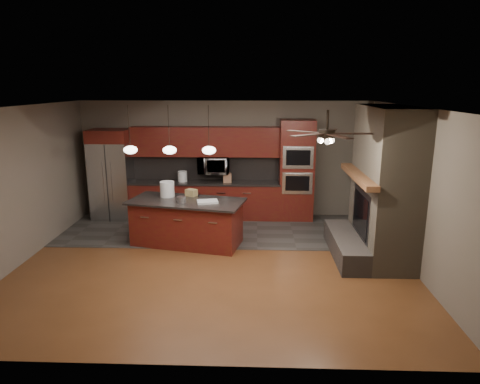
{
  "coord_description": "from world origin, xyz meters",
  "views": [
    {
      "loc": [
        0.74,
        -7.29,
        3.16
      ],
      "look_at": [
        0.44,
        0.6,
        1.18
      ],
      "focal_mm": 32.0,
      "sensor_mm": 36.0,
      "label": 1
    }
  ],
  "objects_px": {
    "microwave": "(214,165)",
    "counter_box": "(227,178)",
    "counter_bucket": "(182,176)",
    "white_bucket": "(167,189)",
    "oven_tower": "(296,170)",
    "paint_can": "(181,200)",
    "kitchen_island": "(187,222)",
    "refrigerator": "(112,175)",
    "paint_tray": "(208,202)",
    "cardboard_box": "(191,193)"
  },
  "relations": [
    {
      "from": "microwave",
      "to": "counter_box",
      "type": "relative_size",
      "value": 3.41
    },
    {
      "from": "paint_tray",
      "to": "microwave",
      "type": "bearing_deg",
      "value": 80.02
    },
    {
      "from": "white_bucket",
      "to": "paint_can",
      "type": "xyz_separation_m",
      "value": [
        0.37,
        -0.45,
        -0.1
      ]
    },
    {
      "from": "oven_tower",
      "to": "counter_box",
      "type": "relative_size",
      "value": 11.11
    },
    {
      "from": "counter_box",
      "to": "paint_can",
      "type": "bearing_deg",
      "value": -115.89
    },
    {
      "from": "paint_tray",
      "to": "counter_box",
      "type": "bearing_deg",
      "value": 70.05
    },
    {
      "from": "microwave",
      "to": "refrigerator",
      "type": "distance_m",
      "value": 2.45
    },
    {
      "from": "paint_tray",
      "to": "oven_tower",
      "type": "bearing_deg",
      "value": 33.51
    },
    {
      "from": "paint_tray",
      "to": "counter_box",
      "type": "relative_size",
      "value": 1.85
    },
    {
      "from": "white_bucket",
      "to": "counter_bucket",
      "type": "relative_size",
      "value": 1.26
    },
    {
      "from": "white_bucket",
      "to": "refrigerator",
      "type": "bearing_deg",
      "value": 138.8
    },
    {
      "from": "paint_tray",
      "to": "paint_can",
      "type": "bearing_deg",
      "value": 169.28
    },
    {
      "from": "microwave",
      "to": "refrigerator",
      "type": "xyz_separation_m",
      "value": [
        -2.44,
        -0.13,
        -0.23
      ]
    },
    {
      "from": "kitchen_island",
      "to": "counter_bucket",
      "type": "bearing_deg",
      "value": 113.95
    },
    {
      "from": "refrigerator",
      "to": "kitchen_island",
      "type": "relative_size",
      "value": 0.88
    },
    {
      "from": "oven_tower",
      "to": "refrigerator",
      "type": "xyz_separation_m",
      "value": [
        -4.42,
        -0.07,
        -0.12
      ]
    },
    {
      "from": "oven_tower",
      "to": "microwave",
      "type": "height_order",
      "value": "oven_tower"
    },
    {
      "from": "refrigerator",
      "to": "white_bucket",
      "type": "relative_size",
      "value": 6.79
    },
    {
      "from": "microwave",
      "to": "paint_can",
      "type": "distance_m",
      "value": 2.08
    },
    {
      "from": "paint_can",
      "to": "paint_tray",
      "type": "xyz_separation_m",
      "value": [
        0.51,
        0.01,
        -0.04
      ]
    },
    {
      "from": "oven_tower",
      "to": "cardboard_box",
      "type": "height_order",
      "value": "oven_tower"
    },
    {
      "from": "refrigerator",
      "to": "kitchen_island",
      "type": "bearing_deg",
      "value": -39.71
    },
    {
      "from": "kitchen_island",
      "to": "paint_tray",
      "type": "distance_m",
      "value": 0.67
    },
    {
      "from": "oven_tower",
      "to": "paint_tray",
      "type": "xyz_separation_m",
      "value": [
        -1.9,
        -1.94,
        -0.25
      ]
    },
    {
      "from": "microwave",
      "to": "kitchen_island",
      "type": "height_order",
      "value": "microwave"
    },
    {
      "from": "refrigerator",
      "to": "white_bucket",
      "type": "height_order",
      "value": "refrigerator"
    },
    {
      "from": "counter_bucket",
      "to": "counter_box",
      "type": "distance_m",
      "value": 1.09
    },
    {
      "from": "oven_tower",
      "to": "paint_can",
      "type": "bearing_deg",
      "value": -141.08
    },
    {
      "from": "paint_can",
      "to": "counter_box",
      "type": "relative_size",
      "value": 0.84
    },
    {
      "from": "microwave",
      "to": "paint_tray",
      "type": "height_order",
      "value": "microwave"
    },
    {
      "from": "oven_tower",
      "to": "white_bucket",
      "type": "height_order",
      "value": "oven_tower"
    },
    {
      "from": "oven_tower",
      "to": "kitchen_island",
      "type": "bearing_deg",
      "value": -142.67
    },
    {
      "from": "white_bucket",
      "to": "oven_tower",
      "type": "bearing_deg",
      "value": 28.35
    },
    {
      "from": "microwave",
      "to": "paint_can",
      "type": "bearing_deg",
      "value": -102.42
    },
    {
      "from": "paint_can",
      "to": "paint_tray",
      "type": "height_order",
      "value": "paint_can"
    },
    {
      "from": "refrigerator",
      "to": "oven_tower",
      "type": "bearing_deg",
      "value": 0.96
    },
    {
      "from": "paint_can",
      "to": "counter_bucket",
      "type": "height_order",
      "value": "counter_bucket"
    },
    {
      "from": "oven_tower",
      "to": "paint_tray",
      "type": "relative_size",
      "value": 5.99
    },
    {
      "from": "microwave",
      "to": "oven_tower",
      "type": "bearing_deg",
      "value": -1.66
    },
    {
      "from": "paint_tray",
      "to": "cardboard_box",
      "type": "relative_size",
      "value": 1.83
    },
    {
      "from": "white_bucket",
      "to": "paint_tray",
      "type": "relative_size",
      "value": 0.8
    },
    {
      "from": "white_bucket",
      "to": "paint_tray",
      "type": "bearing_deg",
      "value": -26.45
    },
    {
      "from": "white_bucket",
      "to": "paint_can",
      "type": "bearing_deg",
      "value": -50.82
    },
    {
      "from": "counter_box",
      "to": "counter_bucket",
      "type": "bearing_deg",
      "value": 173.63
    },
    {
      "from": "counter_bucket",
      "to": "counter_box",
      "type": "xyz_separation_m",
      "value": [
        1.08,
        -0.05,
        -0.02
      ]
    },
    {
      "from": "counter_box",
      "to": "microwave",
      "type": "bearing_deg",
      "value": 159.68
    },
    {
      "from": "kitchen_island",
      "to": "refrigerator",
      "type": "bearing_deg",
      "value": 152.44
    },
    {
      "from": "microwave",
      "to": "counter_bucket",
      "type": "distance_m",
      "value": 0.8
    },
    {
      "from": "microwave",
      "to": "cardboard_box",
      "type": "distance_m",
      "value": 1.55
    },
    {
      "from": "white_bucket",
      "to": "counter_bucket",
      "type": "bearing_deg",
      "value": 87.73
    }
  ]
}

